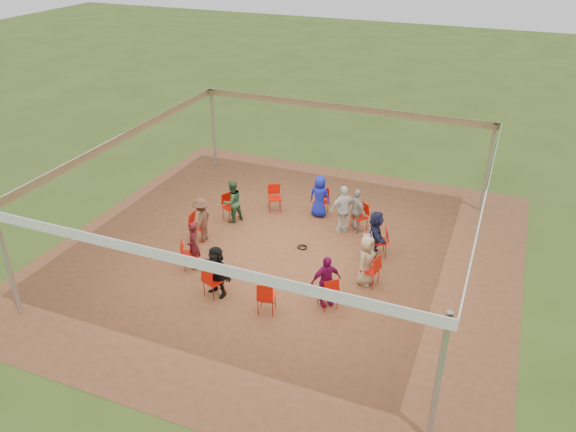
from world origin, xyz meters
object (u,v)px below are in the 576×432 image
at_px(chair_2, 321,202).
at_px(person_seated_2, 320,196).
at_px(chair_10, 370,270).
at_px(person_seated_4, 202,220).
at_px(chair_1, 359,217).
at_px(chair_5, 199,227).
at_px(chair_3, 275,199).
at_px(laptop, 370,235).
at_px(person_seated_3, 232,201).
at_px(standing_person, 344,209).
at_px(chair_0, 379,241).
at_px(person_seated_1, 357,211).
at_px(person_seated_7, 326,281).
at_px(person_seated_8, 366,260).
at_px(chair_4, 231,207).
at_px(person_seated_6, 216,271).
at_px(chair_8, 267,297).
at_px(chair_9, 328,292).
at_px(chair_6, 190,254).
at_px(person_seated_0, 376,234).
at_px(person_seated_5, 193,246).
at_px(cable_coil, 302,247).
at_px(chair_7, 214,281).

xyz_separation_m(chair_2, person_seated_2, (-0.01, -0.12, 0.26)).
xyz_separation_m(chair_10, person_seated_4, (-5.24, 0.32, 0.26)).
bearing_deg(chair_1, chair_5, 65.45).
bearing_deg(person_seated_2, chair_3, 11.96).
relative_size(chair_1, laptop, 2.20).
relative_size(person_seated_3, standing_person, 0.90).
distance_m(chair_0, person_seated_1, 1.52).
bearing_deg(person_seated_7, person_seated_8, 16.36).
relative_size(chair_5, person_seated_4, 0.64).
distance_m(chair_4, chair_5, 1.53).
relative_size(person_seated_4, person_seated_6, 1.00).
bearing_deg(person_seated_4, chair_10, 81.63).
bearing_deg(chair_2, person_seated_2, 90.00).
xyz_separation_m(chair_4, chair_8, (3.01, -3.91, 0.00)).
bearing_deg(chair_0, chair_9, 147.27).
distance_m(chair_6, person_seated_0, 5.25).
xyz_separation_m(chair_0, chair_8, (-1.92, -3.62, 0.00)).
relative_size(chair_2, person_seated_1, 0.64).
relative_size(chair_9, person_seated_5, 0.64).
height_order(chair_0, person_seated_1, person_seated_1).
relative_size(chair_9, person_seated_6, 0.64).
bearing_deg(person_seated_2, chair_9, 115.14).
distance_m(chair_10, person_seated_7, 1.52).
bearing_deg(standing_person, person_seated_5, 4.43).
distance_m(person_seated_1, person_seated_4, 4.71).
xyz_separation_m(person_seated_0, person_seated_3, (-4.70, 0.27, 0.00)).
bearing_deg(chair_9, person_seated_7, 90.00).
relative_size(person_seated_0, cable_coil, 3.73).
height_order(chair_6, chair_9, same).
height_order(chair_0, person_seated_8, person_seated_8).
bearing_deg(person_seated_0, laptop, 90.00).
bearing_deg(person_seated_8, standing_person, 41.27).
relative_size(chair_7, person_seated_2, 0.64).
bearing_deg(chair_2, person_seated_4, 50.21).
bearing_deg(chair_3, chair_6, 49.09).
distance_m(chair_8, person_seated_4, 4.02).
bearing_deg(person_seated_0, chair_10, 168.04).
bearing_deg(cable_coil, standing_person, 59.59).
distance_m(chair_5, chair_10, 5.37).
height_order(chair_3, chair_9, same).
bearing_deg(chair_8, person_seated_8, 34.74).
bearing_deg(laptop, person_seated_2, 29.90).
distance_m(chair_1, laptop, 1.49).
xyz_separation_m(person_seated_0, person_seated_5, (-4.47, -2.52, 0.00)).
distance_m(chair_4, cable_coil, 2.90).
relative_size(chair_1, person_seated_6, 0.64).
bearing_deg(person_seated_5, chair_4, 149.29).
height_order(person_seated_4, person_seated_8, same).
height_order(person_seated_3, person_seated_6, same).
distance_m(person_seated_1, person_seated_6, 5.13).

